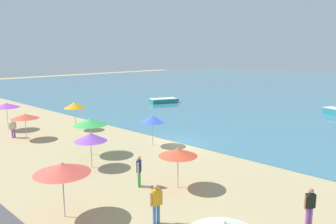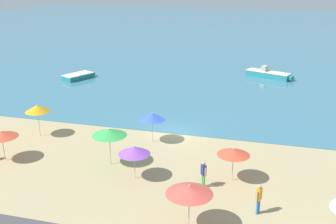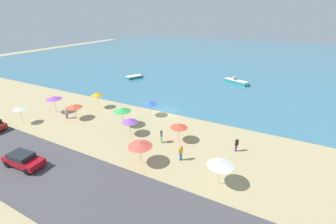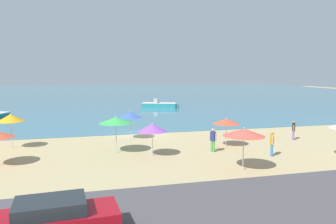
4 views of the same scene
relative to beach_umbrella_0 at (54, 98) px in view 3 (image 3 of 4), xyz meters
The scene contains 20 objects.
ground_plane 16.82m from the beach_umbrella_0, 27.14° to the left, with size 160.00×160.00×0.00m, color tan.
sea 64.37m from the beach_umbrella_0, 76.68° to the left, with size 150.00×110.00×0.05m, color teal.
coastal_road 18.25m from the beach_umbrella_0, 35.06° to the right, with size 80.00×8.00×0.06m, color #49454A.
beach_umbrella_0 is the anchor object (origin of this frame).
beach_umbrella_1 14.85m from the beach_umbrella_0, 22.09° to the left, with size 1.99×1.99×2.43m.
beach_umbrella_2 12.18m from the beach_umbrella_0, ahead, with size 2.38×2.38×2.66m.
beach_umbrella_3 6.35m from the beach_umbrella_0, 43.28° to the left, with size 1.95×1.95×2.68m.
beach_umbrella_4 27.21m from the beach_umbrella_0, ahead, with size 2.28×2.28×2.54m.
beach_umbrella_5 19.60m from the beach_umbrella_0, 14.38° to the right, with size 2.45×2.45×2.55m.
beach_umbrella_6 20.54m from the beach_umbrella_0, ahead, with size 2.08×2.08×2.24m.
beach_umbrella_7 14.45m from the beach_umbrella_0, ahead, with size 2.06×2.06×2.30m.
beach_umbrella_8 4.71m from the beach_umbrella_0, ahead, with size 2.24×2.24×2.23m.
beach_umbrella_9 4.83m from the beach_umbrella_0, 98.12° to the right, with size 1.70×1.70×2.51m.
bather_0 22.54m from the beach_umbrella_0, ahead, with size 0.34×0.54×1.77m.
bather_1 18.95m from the beach_umbrella_0, ahead, with size 0.40×0.47×1.73m.
bather_2 3.77m from the beach_umbrella_0, 14.35° to the right, with size 0.22×0.57×1.64m.
bather_3 27.20m from the beach_umbrella_0, ahead, with size 0.38×0.49×1.64m.
parked_car_2 14.00m from the beach_umbrella_0, 50.00° to the right, with size 4.29×2.10×1.41m.
skiff_nearshore 35.67m from the beach_umbrella_0, 52.88° to the left, with size 5.81×3.40×1.40m.
skiff_offshore 21.83m from the beach_umbrella_0, 91.86° to the left, with size 3.19×4.25×0.63m.
Camera 3 is at (15.34, -27.98, 14.04)m, focal length 24.00 mm.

